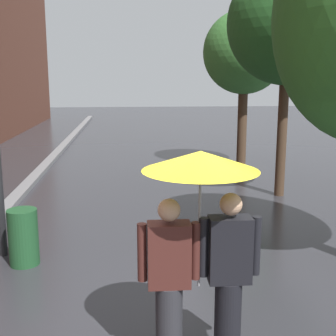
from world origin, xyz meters
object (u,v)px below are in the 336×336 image
street_tree_1 (288,24)px  litter_bin (23,237)px  street_tree_2 (244,53)px  couple_under_umbrella (200,229)px

street_tree_1 → litter_bin: 7.19m
street_tree_2 → litter_bin: street_tree_2 is taller
street_tree_1 → couple_under_umbrella: (-2.95, -6.13, -2.56)m
couple_under_umbrella → litter_bin: 3.53m
street_tree_1 → couple_under_umbrella: bearing=-115.7°
couple_under_umbrella → litter_bin: size_ratio=2.48×
street_tree_2 → litter_bin: (-5.14, -7.05, -3.07)m
couple_under_umbrella → litter_bin: couple_under_umbrella is taller
street_tree_2 → couple_under_umbrella: (-2.91, -9.61, -2.12)m
street_tree_1 → street_tree_2: street_tree_1 is taller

